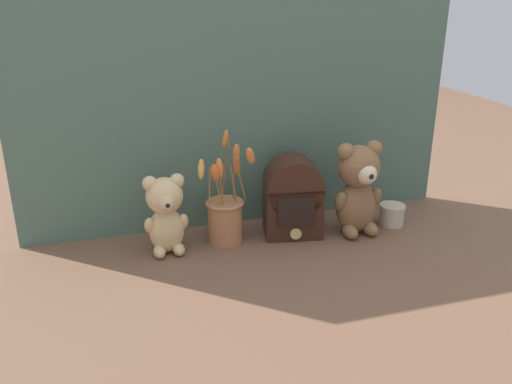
# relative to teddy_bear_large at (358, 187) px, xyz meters

# --- Properties ---
(ground_plane) EXTENTS (4.00, 4.00, 0.00)m
(ground_plane) POSITION_rel_teddy_bear_large_xyz_m (-0.30, 0.02, -0.15)
(ground_plane) COLOR brown
(backdrop_wall) EXTENTS (1.33, 0.02, 0.78)m
(backdrop_wall) POSITION_rel_teddy_bear_large_xyz_m (-0.30, 0.18, 0.24)
(backdrop_wall) COLOR #4C6B5B
(backdrop_wall) RESTS_ON ground
(teddy_bear_large) EXTENTS (0.15, 0.14, 0.28)m
(teddy_bear_large) POSITION_rel_teddy_bear_large_xyz_m (0.00, 0.00, 0.00)
(teddy_bear_large) COLOR olive
(teddy_bear_large) RESTS_ON ground
(teddy_bear_medium) EXTENTS (0.12, 0.12, 0.23)m
(teddy_bear_medium) POSITION_rel_teddy_bear_large_xyz_m (-0.56, 0.03, -0.03)
(teddy_bear_medium) COLOR #DBBC84
(teddy_bear_medium) RESTS_ON ground
(flower_vase) EXTENTS (0.16, 0.13, 0.33)m
(flower_vase) POSITION_rel_teddy_bear_large_xyz_m (-0.39, 0.05, -0.06)
(flower_vase) COLOR #AD7047
(flower_vase) RESTS_ON ground
(vintage_radio) EXTENTS (0.19, 0.15, 0.24)m
(vintage_radio) POSITION_rel_teddy_bear_large_xyz_m (-0.19, 0.05, -0.03)
(vintage_radio) COLOR #381E14
(vintage_radio) RESTS_ON ground
(decorative_tin_tall) EXTENTS (0.08, 0.08, 0.07)m
(decorative_tin_tall) POSITION_rel_teddy_bear_large_xyz_m (0.13, 0.02, -0.11)
(decorative_tin_tall) COLOR beige
(decorative_tin_tall) RESTS_ON ground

